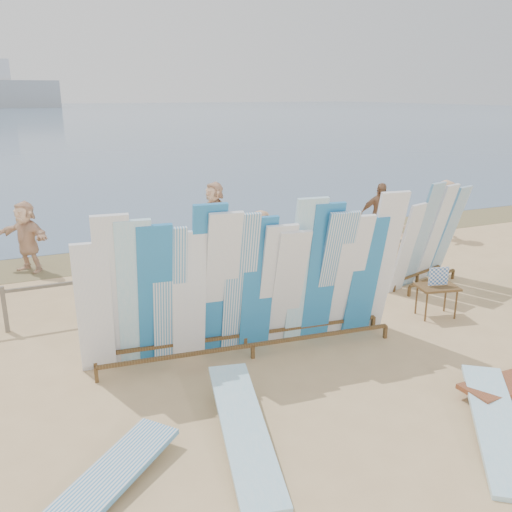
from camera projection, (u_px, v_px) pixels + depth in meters
name	position (u px, v px, depth m)	size (l,w,h in m)	color
ground	(266.00, 361.00, 9.12)	(160.00, 160.00, 0.00)	tan
ocean	(30.00, 113.00, 121.55)	(320.00, 240.00, 0.02)	#455E7C
wet_sand_strip	(162.00, 251.00, 15.44)	(40.00, 2.60, 0.01)	olive
fence	(208.00, 273.00, 11.57)	(12.08, 0.08, 0.90)	#736857
main_surfboard_rack	(249.00, 286.00, 9.04)	(5.56, 1.25, 2.74)	brown
side_surfboard_rack	(429.00, 238.00, 12.39)	(2.28, 1.24, 2.48)	brown
vendor_table	(436.00, 300.00, 10.83)	(0.88, 0.70, 1.03)	brown
flat_board_b	(495.00, 433.00, 7.18)	(0.56, 2.70, 0.07)	#90CFE7
flat_board_e	(88.00, 508.00, 5.88)	(0.56, 2.70, 0.07)	white
flat_board_a	(244.00, 441.00, 7.00)	(0.56, 2.70, 0.07)	#90CFE7
beach_chair_left	(225.00, 276.00, 12.62)	(0.59, 0.61, 0.77)	red
beach_chair_right	(245.00, 269.00, 13.03)	(0.64, 0.66, 0.89)	red
stroller	(245.00, 264.00, 12.93)	(0.74, 0.87, 1.01)	red
beachgoer_5	(214.00, 214.00, 15.72)	(1.76, 0.57, 1.89)	beige
beachgoer_10	(379.00, 216.00, 15.54)	(1.11, 0.48, 1.89)	#8C6042
beachgoer_8	(399.00, 231.00, 14.19)	(0.82, 0.39, 1.69)	beige
beachgoer_6	(261.00, 240.00, 13.65)	(0.75, 0.36, 1.53)	tan
beachgoer_extra_0	(444.00, 210.00, 16.52)	(1.17, 0.48, 1.80)	tan
beachgoer_11	(27.00, 237.00, 13.46)	(1.66, 0.54, 1.79)	beige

